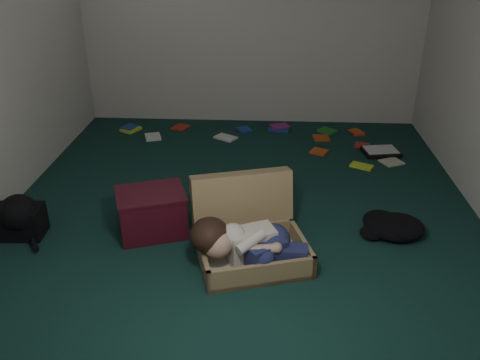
# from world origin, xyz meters

# --- Properties ---
(floor) EXTENTS (4.50, 4.50, 0.00)m
(floor) POSITION_xyz_m (0.00, 0.00, 0.00)
(floor) COLOR #11312B
(floor) RESTS_ON ground
(wall_back) EXTENTS (4.50, 0.00, 4.50)m
(wall_back) POSITION_xyz_m (0.00, 2.25, 1.30)
(wall_back) COLOR silver
(wall_back) RESTS_ON ground
(wall_front) EXTENTS (4.50, 0.00, 4.50)m
(wall_front) POSITION_xyz_m (0.00, -2.25, 1.30)
(wall_front) COLOR silver
(wall_front) RESTS_ON ground
(suitcase) EXTENTS (0.94, 0.92, 0.56)m
(suitcase) POSITION_xyz_m (0.09, -0.65, 0.17)
(suitcase) COLOR #9A8055
(suitcase) RESTS_ON floor
(person) EXTENTS (0.85, 0.43, 0.35)m
(person) POSITION_xyz_m (0.09, -0.85, 0.21)
(person) COLOR silver
(person) RESTS_ON suitcase
(maroon_bin) EXTENTS (0.62, 0.56, 0.36)m
(maroon_bin) POSITION_xyz_m (-0.68, -0.42, 0.18)
(maroon_bin) COLOR #430D1B
(maroon_bin) RESTS_ON floor
(backpack) EXTENTS (0.46, 0.38, 0.27)m
(backpack) POSITION_xyz_m (-1.70, -0.52, 0.13)
(backpack) COLOR black
(backpack) RESTS_ON floor
(clothing_pile) EXTENTS (0.44, 0.37, 0.13)m
(clothing_pile) POSITION_xyz_m (1.14, -0.31, 0.06)
(clothing_pile) COLOR black
(clothing_pile) RESTS_ON floor
(paper_tray) EXTENTS (0.41, 0.34, 0.05)m
(paper_tray) POSITION_xyz_m (1.43, 1.28, 0.03)
(paper_tray) COLOR black
(paper_tray) RESTS_ON floor
(book_scatter) EXTENTS (3.12, 1.26, 0.02)m
(book_scatter) POSITION_xyz_m (0.34, 1.61, 0.01)
(book_scatter) COLOR #D1EC29
(book_scatter) RESTS_ON floor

